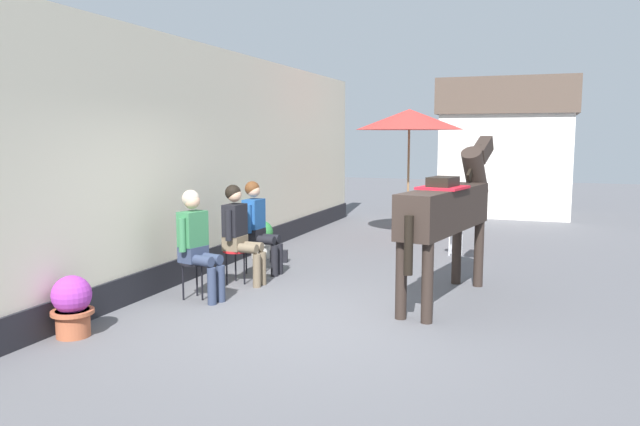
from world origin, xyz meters
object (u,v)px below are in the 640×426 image
Objects in this scene: seated_visitor_near at (197,239)px; cafe_parasol at (409,120)px; seated_visitor_middle at (239,229)px; satchel_bag at (279,256)px; seated_visitor_far at (258,222)px; spare_stool_white at (454,232)px; flower_planter_nearest at (72,305)px; saddled_horse_center at (449,208)px; flower_planter_farthest at (261,238)px.

seated_visitor_near is 5.84m from cafe_parasol.
seated_visitor_middle is 4.96× the size of satchel_bag.
seated_visitor_far is 3.58m from spare_stool_white.
flower_planter_nearest is (-0.51, -3.30, -0.44)m from seated_visitor_far.
seated_visitor_near is 3.17m from saddled_horse_center.
satchel_bag is (0.47, 4.16, -0.23)m from flower_planter_nearest.
seated_visitor_near is 2.17× the size of flower_planter_farthest.
cafe_parasol reaches higher than spare_stool_white.
saddled_horse_center is (2.88, -0.49, 0.38)m from seated_visitor_far.
satchel_bag is (-0.04, 0.86, -0.68)m from seated_visitor_far.
flower_planter_farthest is (0.04, 4.40, 0.00)m from flower_planter_nearest.
seated_visitor_near reaches higher than flower_planter_nearest.
seated_visitor_far is 2.17× the size of flower_planter_farthest.
flower_planter_farthest reaches higher than satchel_bag.
spare_stool_white is (2.64, 4.07, -0.38)m from seated_visitor_near.
satchel_bag is at bearing 89.39° from seated_visitor_near.
saddled_horse_center is at bearing 4.05° from seated_visitor_middle.
seated_visitor_near is 0.47× the size of saddled_horse_center.
spare_stool_white is at bearing 24.31° from flower_planter_farthest.
seated_visitor_far is (0.07, 1.61, 0.00)m from seated_visitor_near.
cafe_parasol is at bearing 108.26° from saddled_horse_center.
cafe_parasol reaches higher than seated_visitor_far.
seated_visitor_far is at bearing 87.67° from seated_visitor_near.
spare_stool_white is 3.08m from satchel_bag.
satchel_bag is at bearing -148.38° from spare_stool_white.
seated_visitor_far is at bearing 77.62° from satchel_bag.
saddled_horse_center is 4.68m from cafe_parasol.
saddled_horse_center is at bearing -9.65° from seated_visitor_far.
seated_visitor_middle is 4.97m from cafe_parasol.
saddled_horse_center is at bearing -25.28° from flower_planter_farthest.
saddled_horse_center is 4.48m from flower_planter_nearest.
seated_visitor_far is at bearing 81.24° from flower_planter_nearest.
flower_planter_farthest is 0.54m from satchel_bag.
satchel_bag is at bearing -28.71° from flower_planter_farthest.
spare_stool_white reaches higher than satchel_bag.
satchel_bag is at bearing 93.23° from seated_visitor_middle.
seated_visitor_near is 4.96× the size of satchel_bag.
saddled_horse_center reaches higher than seated_visitor_near.
flower_planter_nearest is at bearing -104.65° from seated_visitor_near.
flower_planter_nearest is at bearing -102.04° from seated_visitor_middle.
flower_planter_farthest is at bearing 154.72° from saddled_horse_center.
saddled_horse_center is 10.60× the size of satchel_bag.
cafe_parasol reaches higher than flower_planter_nearest.
seated_visitor_near reaches higher than satchel_bag.
spare_stool_white is at bearing 43.78° from seated_visitor_far.
saddled_horse_center is at bearing 39.68° from flower_planter_nearest.
flower_planter_nearest is at bearing -140.32° from saddled_horse_center.
cafe_parasol is 2.62m from spare_stool_white.
satchel_bag is at bearing 155.24° from saddled_horse_center.
seated_visitor_near is at bearing 74.39° from satchel_bag.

